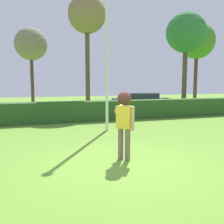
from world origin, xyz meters
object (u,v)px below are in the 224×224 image
object	(u,v)px
bare_elm_tree	(87,16)
maple_tree	(197,41)
frisbee	(125,100)
person	(124,116)
lamppost	(107,38)
parked_car_black	(142,101)
oak_tree	(31,45)
birch_tree	(186,33)

from	to	relation	value
bare_elm_tree	maple_tree	world-z (taller)	maple_tree
bare_elm_tree	frisbee	bearing A→B (deg)	-97.01
person	lamppost	world-z (taller)	lamppost
person	parked_car_black	size ratio (longest dim) A/B	0.40
frisbee	bare_elm_tree	xyz separation A→B (m)	(1.26, 10.24, 4.84)
parked_car_black	bare_elm_tree	distance (m)	6.91
lamppost	oak_tree	xyz separation A→B (m)	(-2.77, 10.31, 1.02)
lamppost	maple_tree	world-z (taller)	maple_tree
person	lamppost	xyz separation A→B (m)	(0.78, 4.03, 2.63)
parked_car_black	birch_tree	xyz separation A→B (m)	(4.91, 1.96, 5.39)
parked_car_black	birch_tree	size ratio (longest dim) A/B	0.57
frisbee	oak_tree	size ratio (longest dim) A/B	0.04
bare_elm_tree	birch_tree	size ratio (longest dim) A/B	0.99
bare_elm_tree	person	bearing A→B (deg)	-98.11
bare_elm_tree	oak_tree	bearing A→B (deg)	136.26
person	oak_tree	world-z (taller)	oak_tree
person	bare_elm_tree	bearing A→B (deg)	81.89
oak_tree	birch_tree	bearing A→B (deg)	-7.68
oak_tree	lamppost	bearing A→B (deg)	-74.97
oak_tree	maple_tree	world-z (taller)	maple_tree
parked_car_black	birch_tree	world-z (taller)	birch_tree
person	lamppost	distance (m)	4.87
birch_tree	oak_tree	distance (m)	12.55
frisbee	parked_car_black	distance (m)	11.30
frisbee	birch_tree	world-z (taller)	birch_tree
birch_tree	lamppost	bearing A→B (deg)	-138.05
frisbee	bare_elm_tree	bearing A→B (deg)	82.99
frisbee	parked_car_black	xyz separation A→B (m)	(5.18, 10.01, -0.84)
parked_car_black	maple_tree	world-z (taller)	maple_tree
lamppost	maple_tree	distance (m)	17.91
frisbee	maple_tree	size ratio (longest dim) A/B	0.03
oak_tree	maple_tree	bearing A→B (deg)	5.83
parked_car_black	oak_tree	distance (m)	9.28
frisbee	birch_tree	xyz separation A→B (m)	(10.09, 11.97, 4.54)
person	parked_car_black	bearing A→B (deg)	62.87
bare_elm_tree	birch_tree	world-z (taller)	birch_tree
lamppost	bare_elm_tree	xyz separation A→B (m)	(0.78, 6.91, 2.58)
person	frisbee	xyz separation A→B (m)	(0.30, 0.70, 0.37)
person	parked_car_black	distance (m)	12.03
birch_tree	maple_tree	world-z (taller)	maple_tree
frisbee	parked_car_black	size ratio (longest dim) A/B	0.05
lamppost	oak_tree	size ratio (longest dim) A/B	1.14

